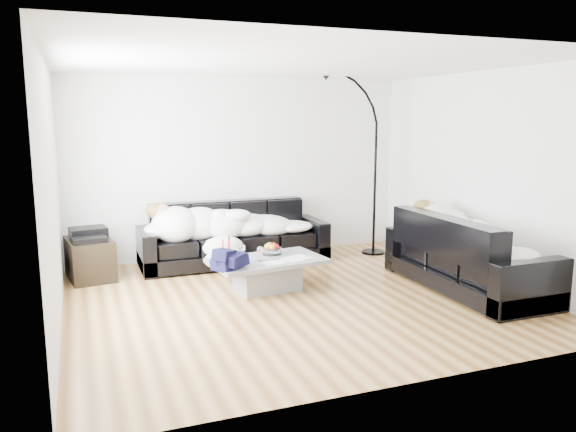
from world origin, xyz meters
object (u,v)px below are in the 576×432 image
object	(u,v)px
sofa_right	(468,252)
sleeper_right	(469,235)
av_cabinet	(90,259)
sofa_back	(234,234)
wine_glass_b	(238,254)
sleeper_back	(234,219)
fruit_bowl	(272,249)
floor_lamp	(375,175)
stereo	(88,234)
shoes	(424,272)
candle_left	(223,249)
candle_right	(229,246)
wine_glass_c	(260,254)
coffee_table	(267,275)
wine_glass_a	(243,251)

from	to	relation	value
sofa_right	sleeper_right	world-z (taller)	sofa_right
av_cabinet	sofa_back	bearing A→B (deg)	-5.70
sleeper_right	wine_glass_b	world-z (taller)	sleeper_right
sleeper_back	sofa_right	bearing A→B (deg)	-42.32
sofa_right	fruit_bowl	size ratio (longest dim) A/B	9.43
floor_lamp	stereo	bearing A→B (deg)	-161.01
shoes	sofa_right	bearing A→B (deg)	-73.05
candle_left	sleeper_right	bearing A→B (deg)	-19.57
sleeper_back	candle_right	size ratio (longest dim) A/B	8.45
sofa_back	wine_glass_b	size ratio (longest dim) A/B	14.99
sleeper_back	fruit_bowl	xyz separation A→B (m)	(0.16, -1.12, -0.18)
sofa_back	wine_glass_c	bearing A→B (deg)	-92.98
sleeper_back	coffee_table	xyz separation A→B (m)	(0.03, -1.31, -0.45)
candle_right	av_cabinet	xyz separation A→B (m)	(-1.55, 1.02, -0.26)
sofa_back	wine_glass_a	distance (m)	1.26
sofa_back	fruit_bowl	size ratio (longest dim) A/B	11.06
coffee_table	floor_lamp	bearing A→B (deg)	29.66
sleeper_back	stereo	xyz separation A→B (m)	(-1.92, -0.05, -0.06)
coffee_table	candle_left	world-z (taller)	candle_left
wine_glass_a	shoes	bearing A→B (deg)	-6.63
sleeper_right	sofa_right	bearing A→B (deg)	0.00
candle_right	floor_lamp	distance (m)	2.75
sofa_back	sleeper_back	xyz separation A→B (m)	(0.00, -0.05, 0.22)
sleeper_right	candle_left	world-z (taller)	sleeper_right
sofa_back	stereo	world-z (taller)	sofa_back
sofa_back	stereo	xyz separation A→B (m)	(-1.92, -0.10, 0.16)
fruit_bowl	wine_glass_a	xyz separation A→B (m)	(-0.39, -0.07, 0.01)
stereo	shoes	bearing A→B (deg)	-28.18
fruit_bowl	stereo	bearing A→B (deg)	152.66
candle_left	stereo	xyz separation A→B (m)	(-1.47, 1.06, 0.08)
sleeper_right	wine_glass_c	size ratio (longest dim) A/B	11.03
wine_glass_c	candle_left	bearing A→B (deg)	144.55
wine_glass_b	floor_lamp	world-z (taller)	floor_lamp
sleeper_right	coffee_table	world-z (taller)	sleeper_right
coffee_table	shoes	xyz separation A→B (m)	(2.09, -0.15, -0.14)
sleeper_back	shoes	world-z (taller)	sleeper_back
sleeper_right	candle_right	world-z (taller)	sleeper_right
sleeper_back	wine_glass_b	bearing A→B (deg)	-103.95
sofa_back	sofa_right	distance (m)	3.14
sleeper_back	candle_right	distance (m)	1.14
wine_glass_c	candle_right	distance (m)	0.43
candle_left	stereo	world-z (taller)	stereo
wine_glass_b	floor_lamp	size ratio (longest dim) A/B	0.07
sofa_right	av_cabinet	distance (m)	4.68
av_cabinet	fruit_bowl	bearing A→B (deg)	-36.01
candle_right	shoes	world-z (taller)	candle_right
sleeper_back	coffee_table	distance (m)	1.39
coffee_table	wine_glass_c	size ratio (longest dim) A/B	7.66
wine_glass_b	candle_right	distance (m)	0.24
wine_glass_b	wine_glass_c	world-z (taller)	wine_glass_b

